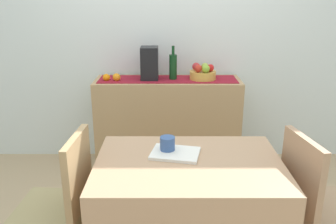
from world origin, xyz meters
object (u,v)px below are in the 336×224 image
(sideboard_console, at_px, (166,123))
(coffee_cup, at_px, (166,145))
(open_book, at_px, (174,153))
(wine_bottle, at_px, (171,67))
(fruit_bowl, at_px, (201,75))
(dining_table, at_px, (186,217))
(coffee_maker, at_px, (148,63))

(sideboard_console, xyz_separation_m, coffee_cup, (-0.00, -1.30, 0.35))
(open_book, bearing_deg, wine_bottle, 101.52)
(fruit_bowl, height_order, open_book, fruit_bowl)
(sideboard_console, bearing_deg, coffee_cup, -90.03)
(sideboard_console, xyz_separation_m, open_book, (0.05, -1.34, 0.31))
(fruit_bowl, distance_m, dining_table, 1.54)
(wine_bottle, distance_m, coffee_maker, 0.22)
(fruit_bowl, bearing_deg, open_book, -101.92)
(wine_bottle, relative_size, dining_table, 0.29)
(sideboard_console, height_order, fruit_bowl, fruit_bowl)
(dining_table, xyz_separation_m, coffee_cup, (-0.12, 0.12, 0.42))
(sideboard_console, bearing_deg, open_book, -88.04)
(fruit_bowl, distance_m, coffee_cup, 1.35)
(sideboard_console, xyz_separation_m, dining_table, (0.12, -1.43, -0.07))
(wine_bottle, bearing_deg, open_book, -90.17)
(wine_bottle, xyz_separation_m, coffee_cup, (-0.05, -1.30, -0.21))
(fruit_bowl, bearing_deg, coffee_cup, -104.14)
(sideboard_console, distance_m, dining_table, 1.43)
(sideboard_console, bearing_deg, dining_table, -85.13)
(coffee_cup, bearing_deg, open_book, -35.48)
(sideboard_console, distance_m, open_book, 1.37)
(fruit_bowl, xyz_separation_m, dining_table, (-0.21, -1.43, -0.55))
(sideboard_console, distance_m, coffee_maker, 0.62)
(sideboard_console, xyz_separation_m, wine_bottle, (0.05, 0.00, 0.56))
(fruit_bowl, distance_m, wine_bottle, 0.29)
(fruit_bowl, relative_size, dining_table, 0.23)
(coffee_maker, bearing_deg, fruit_bowl, 0.00)
(sideboard_console, bearing_deg, wine_bottle, 0.00)
(wine_bottle, bearing_deg, dining_table, -87.11)
(sideboard_console, height_order, open_book, sideboard_console)
(coffee_cup, bearing_deg, fruit_bowl, 75.86)
(sideboard_console, height_order, coffee_cup, sideboard_console)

